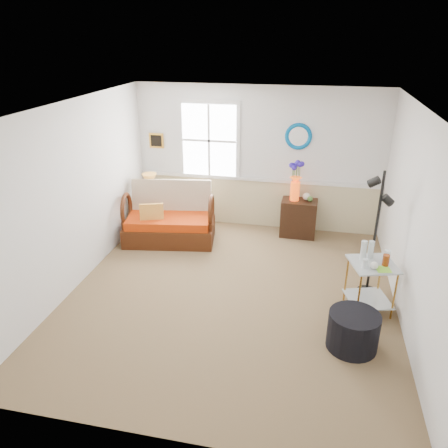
% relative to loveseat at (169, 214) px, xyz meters
% --- Properties ---
extents(floor, '(4.50, 5.00, 0.01)m').
position_rel_loveseat_xyz_m(floor, '(1.40, -1.50, -0.51)').
color(floor, brown).
rests_on(floor, ground).
extents(ceiling, '(4.50, 5.00, 0.01)m').
position_rel_loveseat_xyz_m(ceiling, '(1.40, -1.50, 2.09)').
color(ceiling, white).
rests_on(ceiling, walls).
extents(walls, '(4.51, 5.01, 2.60)m').
position_rel_loveseat_xyz_m(walls, '(1.40, -1.50, 0.79)').
color(walls, silver).
rests_on(walls, floor).
extents(wainscot, '(4.46, 0.02, 0.90)m').
position_rel_loveseat_xyz_m(wainscot, '(1.40, 0.98, -0.06)').
color(wainscot, '#C4B68A').
rests_on(wainscot, walls).
extents(chair_rail, '(4.46, 0.04, 0.06)m').
position_rel_loveseat_xyz_m(chair_rail, '(1.40, 0.97, 0.41)').
color(chair_rail, white).
rests_on(chair_rail, walls).
extents(window, '(1.14, 0.06, 1.44)m').
position_rel_loveseat_xyz_m(window, '(0.50, 0.97, 1.09)').
color(window, white).
rests_on(window, walls).
extents(picture, '(0.28, 0.03, 0.28)m').
position_rel_loveseat_xyz_m(picture, '(-0.52, 0.98, 1.04)').
color(picture, '#BA8127').
rests_on(picture, walls).
extents(mirror, '(0.47, 0.07, 0.47)m').
position_rel_loveseat_xyz_m(mirror, '(2.10, 0.98, 1.24)').
color(mirror, '#037FB0').
rests_on(mirror, walls).
extents(loveseat, '(1.67, 1.11, 1.01)m').
position_rel_loveseat_xyz_m(loveseat, '(0.00, 0.00, 0.00)').
color(loveseat, '#49240C').
rests_on(loveseat, floor).
extents(throw_pillow, '(0.41, 0.23, 0.40)m').
position_rel_loveseat_xyz_m(throw_pillow, '(-0.24, -0.19, 0.03)').
color(throw_pillow, '#C25416').
rests_on(throw_pillow, loveseat).
extents(lamp_stand, '(0.41, 0.41, 0.57)m').
position_rel_loveseat_xyz_m(lamp_stand, '(-0.53, 0.47, -0.22)').
color(lamp_stand, black).
rests_on(lamp_stand, floor).
extents(table_lamp, '(0.27, 0.27, 0.49)m').
position_rel_loveseat_xyz_m(table_lamp, '(-0.51, 0.47, 0.31)').
color(table_lamp, '#CB8936').
rests_on(table_lamp, lamp_stand).
extents(potted_plant, '(0.35, 0.38, 0.25)m').
position_rel_loveseat_xyz_m(potted_plant, '(-0.40, 0.46, 0.19)').
color(potted_plant, '#43712D').
rests_on(potted_plant, lamp_stand).
extents(cabinet, '(0.64, 0.42, 0.67)m').
position_rel_loveseat_xyz_m(cabinet, '(2.21, 0.68, -0.17)').
color(cabinet, black).
rests_on(cabinet, floor).
extents(flower_vase, '(0.25, 0.25, 0.71)m').
position_rel_loveseat_xyz_m(flower_vase, '(2.11, 0.69, 0.52)').
color(flower_vase, '#F64A0E').
rests_on(flower_vase, cabinet).
extents(side_table, '(0.68, 0.68, 0.70)m').
position_rel_loveseat_xyz_m(side_table, '(3.25, -1.49, -0.16)').
color(side_table, '#AE782A').
rests_on(side_table, floor).
extents(tabletop_items, '(0.52, 0.52, 0.26)m').
position_rel_loveseat_xyz_m(tabletop_items, '(3.27, -1.49, 0.33)').
color(tabletop_items, silver).
rests_on(tabletop_items, side_table).
extents(floor_lamp, '(0.34, 0.34, 1.80)m').
position_rel_loveseat_xyz_m(floor_lamp, '(3.29, -1.04, 0.39)').
color(floor_lamp, black).
rests_on(floor_lamp, floor).
extents(ottoman, '(0.78, 0.78, 0.46)m').
position_rel_loveseat_xyz_m(ottoman, '(3.01, -2.32, -0.28)').
color(ottoman, black).
rests_on(ottoman, floor).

